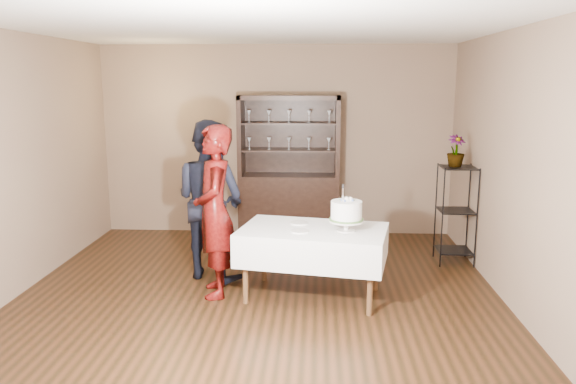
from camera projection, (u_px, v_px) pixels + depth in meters
The scene contains 14 objects.
floor at pixel (259, 294), 5.87m from camera, with size 5.00×5.00×0.00m, color black.
ceiling at pixel (256, 27), 5.34m from camera, with size 5.00×5.00×0.00m, color silver.
back_wall at pixel (276, 141), 8.05m from camera, with size 5.00×0.02×2.70m, color brown.
wall_left at pixel (15, 165), 5.74m from camera, with size 0.02×5.00×2.70m, color brown.
wall_right at pixel (512, 169), 5.47m from camera, with size 0.02×5.00×2.70m, color brown.
china_hutch at pixel (289, 191), 7.93m from camera, with size 1.40×0.48×2.00m.
plant_etagere at pixel (456, 210), 6.80m from camera, with size 0.42×0.42×1.20m.
cake_table at pixel (313, 245), 5.71m from camera, with size 1.60×1.15×0.73m.
woman at pixel (215, 212), 5.72m from camera, with size 0.65×0.42×1.77m, color #310406.
man at pixel (210, 200), 6.26m from camera, with size 0.87×0.68×1.78m, color black.
cake at pixel (346, 212), 5.55m from camera, with size 0.37×0.37×0.48m.
plate_near at pixel (300, 231), 5.55m from camera, with size 0.18×0.18×0.01m, color white.
plate_far at pixel (299, 223), 5.87m from camera, with size 0.19×0.19×0.01m, color white.
potted_plant at pixel (456, 151), 6.67m from camera, with size 0.21×0.21×0.38m, color #476D34.
Camera 1 is at (0.60, -5.52, 2.20)m, focal length 35.00 mm.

